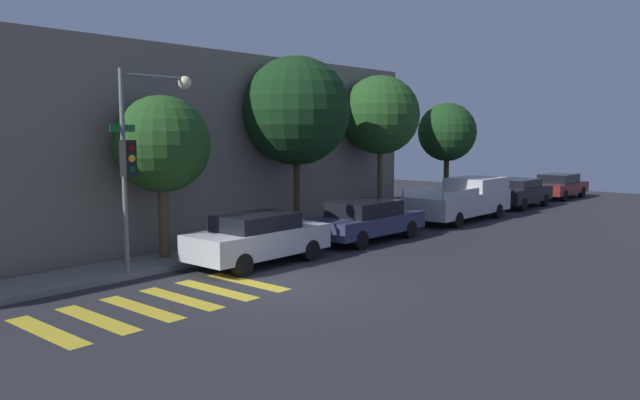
{
  "coord_description": "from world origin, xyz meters",
  "views": [
    {
      "loc": [
        -10.57,
        -10.42,
        3.7
      ],
      "look_at": [
        3.94,
        2.1,
        1.6
      ],
      "focal_mm": 35.0,
      "sensor_mm": 36.0,
      "label": 1
    }
  ],
  "objects_px": {
    "traffic_light_pole": "(141,141)",
    "tree_behind_truck": "(447,132)",
    "sedan_tail_of_row": "(559,186)",
    "sedan_far_end": "(518,192)",
    "tree_far_end": "(380,115)",
    "tree_near_corner": "(162,145)",
    "sedan_near_corner": "(258,238)",
    "pickup_truck": "(462,199)",
    "tree_midblock": "(296,111)",
    "sedan_middle": "(366,220)"
  },
  "relations": [
    {
      "from": "pickup_truck",
      "to": "tree_behind_truck",
      "type": "xyz_separation_m",
      "value": [
        2.69,
        2.29,
        2.8
      ]
    },
    {
      "from": "tree_behind_truck",
      "to": "tree_midblock",
      "type": "bearing_deg",
      "value": 180.0
    },
    {
      "from": "sedan_far_end",
      "to": "traffic_light_pole",
      "type": "bearing_deg",
      "value": 176.44
    },
    {
      "from": "sedan_near_corner",
      "to": "tree_near_corner",
      "type": "height_order",
      "value": "tree_near_corner"
    },
    {
      "from": "tree_far_end",
      "to": "sedan_near_corner",
      "type": "bearing_deg",
      "value": -165.8
    },
    {
      "from": "sedan_middle",
      "to": "tree_near_corner",
      "type": "bearing_deg",
      "value": 160.65
    },
    {
      "from": "traffic_light_pole",
      "to": "sedan_tail_of_row",
      "type": "distance_m",
      "value": 26.07
    },
    {
      "from": "tree_far_end",
      "to": "tree_behind_truck",
      "type": "relative_size",
      "value": 1.18
    },
    {
      "from": "sedan_near_corner",
      "to": "tree_midblock",
      "type": "distance_m",
      "value": 5.92
    },
    {
      "from": "sedan_middle",
      "to": "tree_midblock",
      "type": "height_order",
      "value": "tree_midblock"
    },
    {
      "from": "tree_near_corner",
      "to": "traffic_light_pole",
      "type": "bearing_deg",
      "value": -142.69
    },
    {
      "from": "tree_far_end",
      "to": "traffic_light_pole",
      "type": "bearing_deg",
      "value": -175.09
    },
    {
      "from": "traffic_light_pole",
      "to": "sedan_far_end",
      "type": "relative_size",
      "value": 1.22
    },
    {
      "from": "sedan_middle",
      "to": "traffic_light_pole",
      "type": "bearing_deg",
      "value": 170.83
    },
    {
      "from": "sedan_near_corner",
      "to": "pickup_truck",
      "type": "distance_m",
      "value": 11.82
    },
    {
      "from": "sedan_tail_of_row",
      "to": "tree_far_end",
      "type": "distance_m",
      "value": 14.66
    },
    {
      "from": "traffic_light_pole",
      "to": "tree_far_end",
      "type": "height_order",
      "value": "tree_far_end"
    },
    {
      "from": "tree_behind_truck",
      "to": "tree_near_corner",
      "type": "bearing_deg",
      "value": 180.0
    },
    {
      "from": "sedan_near_corner",
      "to": "sedan_middle",
      "type": "relative_size",
      "value": 0.92
    },
    {
      "from": "sedan_near_corner",
      "to": "sedan_far_end",
      "type": "xyz_separation_m",
      "value": [
        17.57,
        0.0,
        -0.01
      ]
    },
    {
      "from": "sedan_near_corner",
      "to": "sedan_middle",
      "type": "height_order",
      "value": "sedan_near_corner"
    },
    {
      "from": "sedan_far_end",
      "to": "sedan_middle",
      "type": "bearing_deg",
      "value": 180.0
    },
    {
      "from": "sedan_far_end",
      "to": "tree_far_end",
      "type": "relative_size",
      "value": 0.72
    },
    {
      "from": "traffic_light_pole",
      "to": "tree_far_end",
      "type": "distance_m",
      "value": 11.97
    },
    {
      "from": "sedan_near_corner",
      "to": "tree_far_end",
      "type": "xyz_separation_m",
      "value": [
        9.06,
        2.29,
        3.62
      ]
    },
    {
      "from": "traffic_light_pole",
      "to": "sedan_tail_of_row",
      "type": "height_order",
      "value": "traffic_light_pole"
    },
    {
      "from": "sedan_tail_of_row",
      "to": "tree_midblock",
      "type": "distance_m",
      "value": 19.51
    },
    {
      "from": "sedan_near_corner",
      "to": "tree_near_corner",
      "type": "xyz_separation_m",
      "value": [
        -1.49,
        2.29,
        2.58
      ]
    },
    {
      "from": "sedan_tail_of_row",
      "to": "tree_behind_truck",
      "type": "bearing_deg",
      "value": 164.99
    },
    {
      "from": "traffic_light_pole",
      "to": "sedan_near_corner",
      "type": "distance_m",
      "value": 4.11
    },
    {
      "from": "sedan_middle",
      "to": "tree_far_end",
      "type": "relative_size",
      "value": 0.77
    },
    {
      "from": "tree_far_end",
      "to": "sedan_middle",
      "type": "bearing_deg",
      "value": -150.34
    },
    {
      "from": "tree_behind_truck",
      "to": "sedan_far_end",
      "type": "bearing_deg",
      "value": -36.87
    },
    {
      "from": "pickup_truck",
      "to": "sedan_near_corner",
      "type": "bearing_deg",
      "value": -180.0
    },
    {
      "from": "sedan_near_corner",
      "to": "sedan_middle",
      "type": "distance_m",
      "value": 5.03
    },
    {
      "from": "sedan_far_end",
      "to": "sedan_tail_of_row",
      "type": "height_order",
      "value": "sedan_far_end"
    },
    {
      "from": "sedan_middle",
      "to": "tree_near_corner",
      "type": "height_order",
      "value": "tree_near_corner"
    },
    {
      "from": "traffic_light_pole",
      "to": "tree_behind_truck",
      "type": "height_order",
      "value": "traffic_light_pole"
    },
    {
      "from": "traffic_light_pole",
      "to": "sedan_tail_of_row",
      "type": "relative_size",
      "value": 1.15
    },
    {
      "from": "tree_far_end",
      "to": "tree_near_corner",
      "type": "bearing_deg",
      "value": 180.0
    },
    {
      "from": "sedan_near_corner",
      "to": "pickup_truck",
      "type": "bearing_deg",
      "value": 0.0
    },
    {
      "from": "tree_near_corner",
      "to": "tree_behind_truck",
      "type": "xyz_separation_m",
      "value": [
        16.01,
        0.0,
        0.33
      ]
    },
    {
      "from": "sedan_near_corner",
      "to": "pickup_truck",
      "type": "relative_size",
      "value": 0.74
    },
    {
      "from": "tree_midblock",
      "to": "tree_behind_truck",
      "type": "relative_size",
      "value": 1.25
    },
    {
      "from": "sedan_middle",
      "to": "sedan_far_end",
      "type": "bearing_deg",
      "value": 0.0
    },
    {
      "from": "sedan_middle",
      "to": "tree_behind_truck",
      "type": "height_order",
      "value": "tree_behind_truck"
    },
    {
      "from": "sedan_middle",
      "to": "sedan_far_end",
      "type": "xyz_separation_m",
      "value": [
        12.54,
        0.0,
        0.02
      ]
    },
    {
      "from": "tree_midblock",
      "to": "tree_far_end",
      "type": "bearing_deg",
      "value": -0.0
    },
    {
      "from": "traffic_light_pole",
      "to": "sedan_far_end",
      "type": "bearing_deg",
      "value": -3.56
    },
    {
      "from": "sedan_far_end",
      "to": "tree_behind_truck",
      "type": "distance_m",
      "value": 4.81
    }
  ]
}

